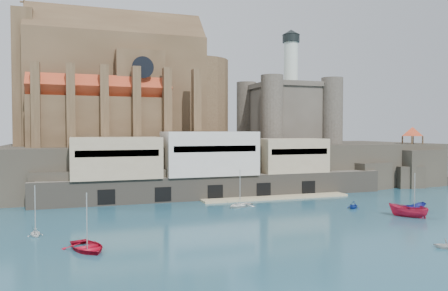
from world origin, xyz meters
TOP-DOWN VIEW (x-y plane):
  - ground at (0.00, 0.00)m, footprint 300.00×300.00m
  - promontory at (-0.19, 39.37)m, footprint 100.00×36.00m
  - quay at (-10.19, 23.07)m, footprint 70.00×12.00m
  - church at (-24.13, 41.85)m, footprint 47.00×25.93m
  - castle_keep at (16.08, 41.08)m, footprint 21.20×21.20m
  - rock_outcrop at (42.00, 25.84)m, footprint 14.50×10.50m
  - pavilion at (42.00, 26.00)m, footprint 6.40×6.40m
  - boat_0 at (-33.86, -8.85)m, footprint 4.74×2.73m
  - boat_1 at (4.41, -21.18)m, footprint 2.64×2.82m
  - boat_2 at (16.63, -2.73)m, footprint 2.21×2.17m
  - boat_4 at (-39.86, -0.06)m, footprint 2.54×1.86m
  - boat_5 at (13.16, -5.23)m, footprint 3.08×3.09m
  - boat_6 at (-8.05, 11.41)m, footprint 2.95×3.91m
  - boat_7 at (9.69, 3.78)m, footprint 2.87×2.98m

SIDE VIEW (x-z plane):
  - ground at x=0.00m, z-range 0.00..0.00m
  - boat_0 at x=-33.86m, z-range -3.19..3.19m
  - boat_1 at x=4.41m, z-range -1.40..1.40m
  - boat_2 at x=16.63m, z-range -2.46..2.46m
  - boat_4 at x=-39.86m, z-range -1.33..1.33m
  - boat_5 at x=13.16m, z-range -2.91..2.91m
  - boat_6 at x=-8.05m, z-range -2.72..2.72m
  - boat_7 at x=9.69m, z-range -1.49..1.49m
  - rock_outcrop at x=42.00m, z-range -0.33..8.37m
  - promontory at x=-0.19m, z-range -0.08..9.92m
  - quay at x=-10.19m, z-range -0.46..12.59m
  - pavilion at x=42.00m, z-range 10.03..15.43m
  - castle_keep at x=16.08m, z-range 3.66..32.96m
  - church at x=-24.13m, z-range 6.88..37.38m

